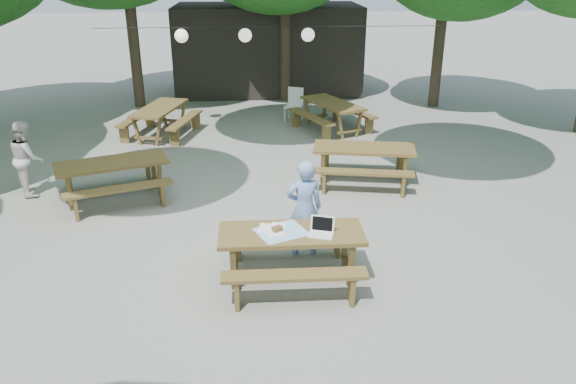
{
  "coord_description": "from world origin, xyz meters",
  "views": [
    {
      "loc": [
        -0.04,
        -8.67,
        4.24
      ],
      "look_at": [
        0.44,
        -1.09,
        1.05
      ],
      "focal_mm": 35.0,
      "sensor_mm": 36.0,
      "label": 1
    }
  ],
  "objects_px": {
    "woman": "(304,208)",
    "second_person": "(27,158)",
    "picnic_table_nw": "(114,180)",
    "main_picnic_table": "(291,255)",
    "plastic_chair": "(294,112)"
  },
  "relations": [
    {
      "from": "woman",
      "to": "plastic_chair",
      "type": "bearing_deg",
      "value": -98.19
    },
    {
      "from": "woman",
      "to": "second_person",
      "type": "distance_m",
      "value": 5.72
    },
    {
      "from": "woman",
      "to": "second_person",
      "type": "xyz_separation_m",
      "value": [
        -5.04,
        2.71,
        -0.04
      ]
    },
    {
      "from": "picnic_table_nw",
      "to": "second_person",
      "type": "xyz_separation_m",
      "value": [
        -1.67,
        0.41,
        0.33
      ]
    },
    {
      "from": "picnic_table_nw",
      "to": "woman",
      "type": "height_order",
      "value": "woman"
    },
    {
      "from": "second_person",
      "to": "plastic_chair",
      "type": "distance_m",
      "value": 7.31
    },
    {
      "from": "woman",
      "to": "plastic_chair",
      "type": "xyz_separation_m",
      "value": [
        0.39,
        7.59,
        -0.5
      ]
    },
    {
      "from": "picnic_table_nw",
      "to": "second_person",
      "type": "bearing_deg",
      "value": 145.82
    },
    {
      "from": "picnic_table_nw",
      "to": "plastic_chair",
      "type": "height_order",
      "value": "plastic_chair"
    },
    {
      "from": "main_picnic_table",
      "to": "plastic_chair",
      "type": "height_order",
      "value": "plastic_chair"
    },
    {
      "from": "main_picnic_table",
      "to": "plastic_chair",
      "type": "relative_size",
      "value": 2.22
    },
    {
      "from": "woman",
      "to": "plastic_chair",
      "type": "distance_m",
      "value": 7.61
    },
    {
      "from": "main_picnic_table",
      "to": "picnic_table_nw",
      "type": "relative_size",
      "value": 0.86
    },
    {
      "from": "picnic_table_nw",
      "to": "main_picnic_table",
      "type": "bearing_deg",
      "value": -64.88
    },
    {
      "from": "picnic_table_nw",
      "to": "woman",
      "type": "distance_m",
      "value": 4.1
    }
  ]
}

